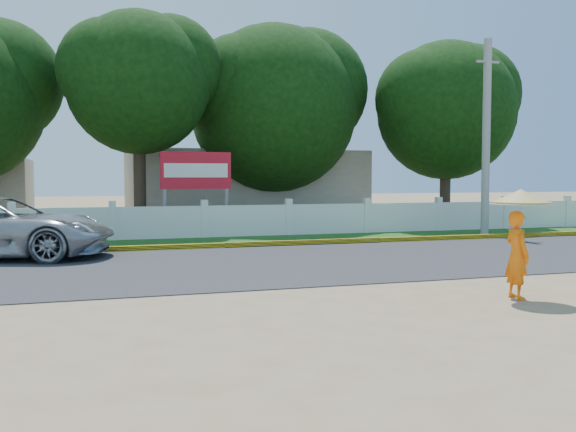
% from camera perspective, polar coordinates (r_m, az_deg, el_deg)
% --- Properties ---
extents(ground, '(120.00, 120.00, 0.00)m').
position_cam_1_polar(ground, '(11.16, 3.19, -7.29)').
color(ground, '#9E8460').
rests_on(ground, ground).
extents(road, '(60.00, 7.00, 0.02)m').
position_cam_1_polar(road, '(15.38, -2.87, -4.25)').
color(road, '#38383A').
rests_on(road, ground).
extents(grass_verge, '(60.00, 3.50, 0.03)m').
position_cam_1_polar(grass_verge, '(20.46, -6.69, -2.30)').
color(grass_verge, '#2D601E').
rests_on(grass_verge, ground).
extents(curb, '(40.00, 0.18, 0.16)m').
position_cam_1_polar(curb, '(18.80, -5.68, -2.62)').
color(curb, yellow).
rests_on(curb, ground).
extents(fence, '(40.00, 0.10, 1.10)m').
position_cam_1_polar(fence, '(21.84, -7.44, -0.53)').
color(fence, silver).
rests_on(fence, ground).
extents(building_near, '(10.00, 6.00, 3.20)m').
position_cam_1_polar(building_near, '(29.07, -4.08, 2.57)').
color(building_near, '#B7AD99').
rests_on(building_near, ground).
extents(utility_pole, '(0.28, 0.28, 6.91)m').
position_cam_1_polar(utility_pole, '(23.87, 17.21, 6.66)').
color(utility_pole, gray).
rests_on(utility_pole, ground).
extents(monk_with_parasol, '(1.03, 1.03, 1.88)m').
position_cam_1_polar(monk_with_parasol, '(11.61, 19.83, -0.97)').
color(monk_with_parasol, orange).
rests_on(monk_with_parasol, ground).
extents(billboard, '(2.50, 0.13, 2.95)m').
position_cam_1_polar(billboard, '(22.85, -8.18, 3.63)').
color(billboard, gray).
rests_on(billboard, ground).
extents(tree_row, '(30.68, 8.38, 8.30)m').
position_cam_1_polar(tree_row, '(25.03, -10.14, 9.80)').
color(tree_row, '#473828').
rests_on(tree_row, ground).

